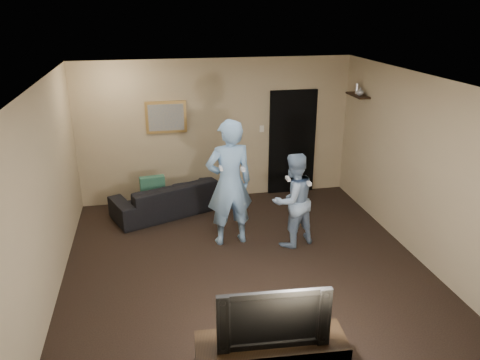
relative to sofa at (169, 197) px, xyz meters
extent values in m
plane|color=black|center=(0.94, -1.94, -0.29)|extent=(5.00, 5.00, 0.00)
cube|color=silver|center=(0.94, -1.94, 2.31)|extent=(5.00, 5.00, 0.04)
cube|color=tan|center=(0.94, 0.56, 1.01)|extent=(5.00, 0.04, 2.60)
cube|color=tan|center=(0.94, -4.44, 1.01)|extent=(5.00, 0.04, 2.60)
cube|color=tan|center=(-1.56, -1.94, 1.01)|extent=(0.04, 5.00, 2.60)
cube|color=tan|center=(3.44, -1.94, 1.01)|extent=(0.04, 5.00, 2.60)
imported|color=black|center=(0.00, 0.00, 0.00)|extent=(2.12, 1.44, 0.58)
cube|color=#1A503E|center=(-0.28, 0.00, 0.19)|extent=(0.44, 0.19, 0.42)
cube|color=olive|center=(0.04, 0.53, 1.31)|extent=(0.72, 0.05, 0.57)
cube|color=slate|center=(0.04, 0.51, 1.31)|extent=(0.62, 0.01, 0.47)
cube|color=black|center=(2.39, 0.53, 0.71)|extent=(0.90, 0.06, 2.00)
cube|color=silver|center=(1.79, 0.53, 1.01)|extent=(0.08, 0.02, 0.12)
cube|color=black|center=(3.33, -0.14, 1.70)|extent=(0.20, 0.60, 0.03)
imported|color=#9F9FA4|center=(3.33, -0.22, 1.78)|extent=(0.17, 0.17, 0.14)
cylinder|color=#BBBBC0|center=(3.33, -0.09, 1.81)|extent=(0.06, 0.06, 0.18)
imported|color=black|center=(0.73, -4.22, 0.52)|extent=(1.05, 0.21, 0.60)
imported|color=#7EACDB|center=(0.85, -1.29, 0.69)|extent=(0.76, 0.55, 1.95)
cube|color=white|center=(0.69, -1.51, 1.01)|extent=(0.04, 0.14, 0.04)
cube|color=white|center=(1.01, -1.51, 0.97)|extent=(0.05, 0.09, 0.05)
imported|color=#85A2C2|center=(1.77, -1.54, 0.44)|extent=(0.86, 0.76, 1.46)
cube|color=white|center=(1.61, -1.76, 0.88)|extent=(0.04, 0.14, 0.04)
cube|color=white|center=(1.93, -1.76, 0.78)|extent=(0.05, 0.09, 0.05)
camera|label=1|loc=(-0.27, -7.69, 3.20)|focal=35.00mm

